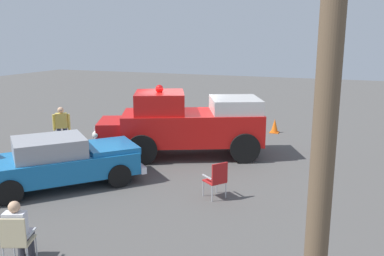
% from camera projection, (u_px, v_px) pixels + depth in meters
% --- Properties ---
extents(ground_plane, '(60.00, 60.00, 0.00)m').
position_uv_depth(ground_plane, '(181.00, 150.00, 15.85)').
color(ground_plane, '#514F4C').
extents(vintage_fire_truck, '(6.31, 4.49, 2.59)m').
position_uv_depth(vintage_fire_truck, '(186.00, 123.00, 14.84)').
color(vintage_fire_truck, black).
rests_on(vintage_fire_truck, ground).
extents(classic_hot_rod, '(4.29, 4.48, 1.46)m').
position_uv_depth(classic_hot_rod, '(63.00, 161.00, 11.91)').
color(classic_hot_rod, black).
rests_on(classic_hot_rod, ground).
extents(lawn_chair_near_truck, '(0.64, 0.64, 1.02)m').
position_uv_depth(lawn_chair_near_truck, '(16.00, 238.00, 7.70)').
color(lawn_chair_near_truck, '#B7BABF').
rests_on(lawn_chair_near_truck, ground).
extents(lawn_chair_by_car, '(0.69, 0.69, 1.02)m').
position_uv_depth(lawn_chair_by_car, '(145.00, 118.00, 18.83)').
color(lawn_chair_by_car, '#B7BABF').
rests_on(lawn_chair_by_car, ground).
extents(lawn_chair_spare, '(0.69, 0.69, 1.02)m').
position_uv_depth(lawn_chair_spare, '(217.00, 178.00, 10.95)').
color(lawn_chair_spare, '#B7BABF').
rests_on(lawn_chair_spare, ground).
extents(spectator_seated, '(0.54, 0.63, 1.29)m').
position_uv_depth(spectator_seated, '(18.00, 229.00, 7.80)').
color(spectator_seated, '#383842').
rests_on(spectator_seated, ground).
extents(spectator_standing, '(0.59, 0.45, 1.68)m').
position_uv_depth(spectator_standing, '(62.00, 126.00, 15.54)').
color(spectator_standing, '#2D334C').
rests_on(spectator_standing, ground).
extents(utility_pole, '(0.29, 1.70, 7.75)m').
position_uv_depth(utility_pole, '(330.00, 60.00, 4.20)').
color(utility_pole, brown).
rests_on(utility_pole, ground).
extents(traffic_cone, '(0.40, 0.40, 0.64)m').
position_uv_depth(traffic_cone, '(275.00, 126.00, 18.56)').
color(traffic_cone, orange).
rests_on(traffic_cone, ground).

